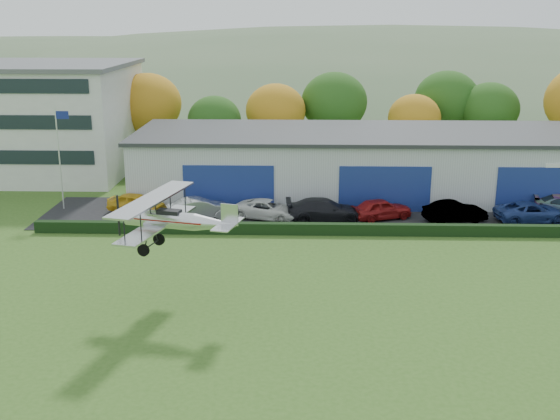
{
  "coord_description": "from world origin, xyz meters",
  "views": [
    {
      "loc": [
        -1.54,
        -28.44,
        14.58
      ],
      "look_at": [
        -2.65,
        9.03,
        3.81
      ],
      "focal_mm": 43.38,
      "sensor_mm": 36.0,
      "label": 1
    }
  ],
  "objects_px": {
    "car_1": "(199,209)",
    "car_0": "(137,203)",
    "car_4": "(381,209)",
    "biplane": "(171,218)",
    "office_block": "(22,118)",
    "car_3": "(325,210)",
    "car_2": "(268,209)",
    "car_5": "(455,211)",
    "flagpole": "(60,149)",
    "hangar": "(377,162)",
    "car_6": "(532,212)"
  },
  "relations": [
    {
      "from": "car_6",
      "to": "car_4",
      "type": "bearing_deg",
      "value": 79.34
    },
    {
      "from": "office_block",
      "to": "biplane",
      "type": "bearing_deg",
      "value": -57.27
    },
    {
      "from": "car_6",
      "to": "biplane",
      "type": "relative_size",
      "value": 0.71
    },
    {
      "from": "hangar",
      "to": "car_6",
      "type": "bearing_deg",
      "value": -38.96
    },
    {
      "from": "car_6",
      "to": "car_1",
      "type": "bearing_deg",
      "value": 81.39
    },
    {
      "from": "car_2",
      "to": "car_4",
      "type": "height_order",
      "value": "car_4"
    },
    {
      "from": "flagpole",
      "to": "car_1",
      "type": "xyz_separation_m",
      "value": [
        10.93,
        -2.42,
        -3.95
      ]
    },
    {
      "from": "hangar",
      "to": "car_4",
      "type": "height_order",
      "value": "hangar"
    },
    {
      "from": "hangar",
      "to": "car_3",
      "type": "xyz_separation_m",
      "value": [
        -4.67,
        -8.62,
        -1.78
      ]
    },
    {
      "from": "car_6",
      "to": "hangar",
      "type": "bearing_deg",
      "value": 42.6
    },
    {
      "from": "car_4",
      "to": "car_5",
      "type": "height_order",
      "value": "car_4"
    },
    {
      "from": "car_3",
      "to": "hangar",
      "type": "bearing_deg",
      "value": -31.47
    },
    {
      "from": "office_block",
      "to": "flagpole",
      "type": "height_order",
      "value": "office_block"
    },
    {
      "from": "car_3",
      "to": "car_5",
      "type": "distance_m",
      "value": 9.56
    },
    {
      "from": "office_block",
      "to": "car_0",
      "type": "xyz_separation_m",
      "value": [
        14.02,
        -14.04,
        -4.4
      ]
    },
    {
      "from": "hangar",
      "to": "car_2",
      "type": "relative_size",
      "value": 8.0
    },
    {
      "from": "office_block",
      "to": "car_0",
      "type": "distance_m",
      "value": 20.32
    },
    {
      "from": "car_4",
      "to": "office_block",
      "type": "bearing_deg",
      "value": 43.05
    },
    {
      "from": "office_block",
      "to": "biplane",
      "type": "relative_size",
      "value": 2.73
    },
    {
      "from": "car_5",
      "to": "biplane",
      "type": "bearing_deg",
      "value": 117.83
    },
    {
      "from": "office_block",
      "to": "car_4",
      "type": "bearing_deg",
      "value": -24.85
    },
    {
      "from": "car_5",
      "to": "car_6",
      "type": "distance_m",
      "value": 5.59
    },
    {
      "from": "car_1",
      "to": "car_3",
      "type": "distance_m",
      "value": 9.29
    },
    {
      "from": "office_block",
      "to": "car_5",
      "type": "xyz_separation_m",
      "value": [
        37.89,
        -15.53,
        -4.41
      ]
    },
    {
      "from": "car_6",
      "to": "biplane",
      "type": "height_order",
      "value": "biplane"
    },
    {
      "from": "car_3",
      "to": "car_5",
      "type": "relative_size",
      "value": 1.24
    },
    {
      "from": "flagpole",
      "to": "car_3",
      "type": "height_order",
      "value": "flagpole"
    },
    {
      "from": "car_3",
      "to": "car_2",
      "type": "bearing_deg",
      "value": 81.37
    },
    {
      "from": "hangar",
      "to": "car_0",
      "type": "height_order",
      "value": "hangar"
    },
    {
      "from": "flagpole",
      "to": "biplane",
      "type": "distance_m",
      "value": 21.7
    },
    {
      "from": "flagpole",
      "to": "car_3",
      "type": "relative_size",
      "value": 1.4
    },
    {
      "from": "hangar",
      "to": "car_4",
      "type": "distance_m",
      "value": 8.27
    },
    {
      "from": "car_4",
      "to": "car_6",
      "type": "distance_m",
      "value": 10.95
    },
    {
      "from": "car_1",
      "to": "car_2",
      "type": "xyz_separation_m",
      "value": [
        5.11,
        0.19,
        -0.08
      ]
    },
    {
      "from": "office_block",
      "to": "biplane",
      "type": "height_order",
      "value": "office_block"
    },
    {
      "from": "hangar",
      "to": "biplane",
      "type": "xyz_separation_m",
      "value": [
        -12.98,
        -24.13,
        2.16
      ]
    },
    {
      "from": "hangar",
      "to": "car_1",
      "type": "relative_size",
      "value": 8.5
    },
    {
      "from": "hangar",
      "to": "car_2",
      "type": "xyz_separation_m",
      "value": [
        -8.84,
        -8.21,
        -1.9
      ]
    },
    {
      "from": "car_2",
      "to": "car_5",
      "type": "relative_size",
      "value": 1.11
    },
    {
      "from": "car_3",
      "to": "car_4",
      "type": "distance_m",
      "value": 4.25
    },
    {
      "from": "car_0",
      "to": "car_1",
      "type": "distance_m",
      "value": 5.22
    },
    {
      "from": "car_3",
      "to": "car_6",
      "type": "relative_size",
      "value": 1.07
    },
    {
      "from": "car_5",
      "to": "car_3",
      "type": "bearing_deg",
      "value": 77.38
    },
    {
      "from": "car_0",
      "to": "car_4",
      "type": "distance_m",
      "value": 18.56
    },
    {
      "from": "hangar",
      "to": "flagpole",
      "type": "xyz_separation_m",
      "value": [
        -24.88,
        -5.98,
        2.13
      ]
    },
    {
      "from": "car_1",
      "to": "car_0",
      "type": "bearing_deg",
      "value": 52.55
    },
    {
      "from": "office_block",
      "to": "car_3",
      "type": "relative_size",
      "value": 3.61
    },
    {
      "from": "car_4",
      "to": "biplane",
      "type": "distance_m",
      "value": 20.77
    },
    {
      "from": "hangar",
      "to": "car_5",
      "type": "height_order",
      "value": "hangar"
    },
    {
      "from": "hangar",
      "to": "car_3",
      "type": "relative_size",
      "value": 7.12
    }
  ]
}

